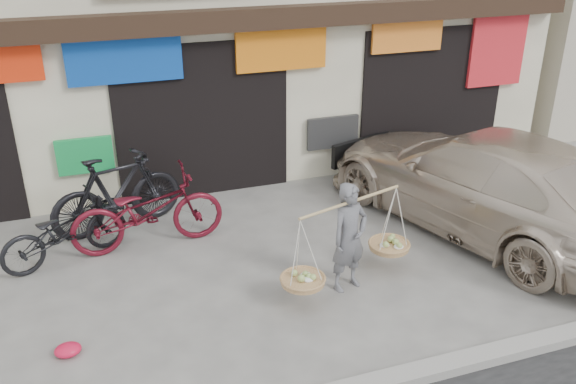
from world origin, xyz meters
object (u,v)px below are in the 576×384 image
object	(u,v)px
bike_1	(115,193)
suv	(482,180)
bike_0	(64,231)
bike_3	(118,192)
street_vendor	(349,242)
bike_2	(147,211)

from	to	relation	value
bike_1	suv	size ratio (longest dim) A/B	0.35
bike_0	bike_3	size ratio (longest dim) A/B	0.88
street_vendor	bike_1	size ratio (longest dim) A/B	0.96
bike_3	suv	bearing A→B (deg)	-124.89
bike_2	street_vendor	bearing A→B (deg)	-132.73
suv	bike_2	bearing A→B (deg)	-29.39
bike_1	bike_3	size ratio (longest dim) A/B	1.00
bike_2	bike_1	bearing A→B (deg)	25.53
bike_1	suv	xyz separation A→B (m)	(5.49, -1.78, 0.17)
bike_1	suv	bearing A→B (deg)	-124.79
street_vendor	bike_1	bearing A→B (deg)	118.95
street_vendor	bike_2	size ratio (longest dim) A/B	0.89
bike_2	bike_3	world-z (taller)	bike_3
street_vendor	bike_0	xyz separation A→B (m)	(-3.57, 1.95, -0.21)
street_vendor	bike_0	distance (m)	4.08
bike_0	suv	size ratio (longest dim) A/B	0.31
street_vendor	suv	distance (m)	2.87
bike_0	suv	distance (m)	6.37
bike_1	bike_3	world-z (taller)	same
bike_0	suv	world-z (taller)	suv
bike_3	bike_1	bearing A→B (deg)	73.16
bike_1	bike_2	bearing A→B (deg)	-168.38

